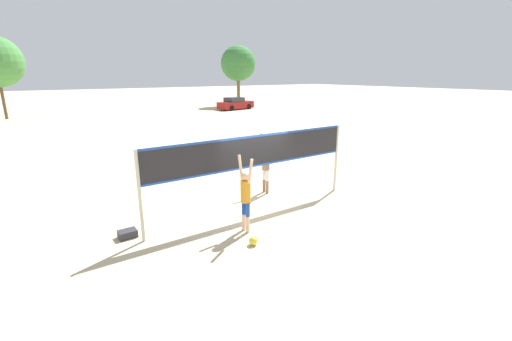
% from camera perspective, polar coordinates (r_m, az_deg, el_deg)
% --- Properties ---
extents(ground_plane, '(200.00, 200.00, 0.00)m').
position_cam_1_polar(ground_plane, '(11.20, 0.00, -6.78)').
color(ground_plane, beige).
extents(volleyball_net, '(7.36, 0.09, 2.50)m').
position_cam_1_polar(volleyball_net, '(10.63, 0.00, 2.48)').
color(volleyball_net, beige).
rests_on(volleyball_net, ground_plane).
extents(player_spiker, '(0.28, 0.71, 2.17)m').
position_cam_1_polar(player_spiker, '(9.43, -1.75, -3.77)').
color(player_spiker, beige).
rests_on(player_spiker, ground_plane).
extents(player_blocker, '(0.28, 0.71, 2.20)m').
position_cam_1_polar(player_blocker, '(12.54, 1.64, 1.31)').
color(player_blocker, '#8C664C').
rests_on(player_blocker, ground_plane).
extents(volleyball, '(0.23, 0.23, 0.23)m').
position_cam_1_polar(volleyball, '(9.09, -0.44, -11.63)').
color(volleyball, yellow).
rests_on(volleyball, ground_plane).
extents(gear_bag, '(0.48, 0.35, 0.21)m').
position_cam_1_polar(gear_bag, '(10.11, -20.61, -9.84)').
color(gear_bag, '#2D2D33').
rests_on(gear_bag, ground_plane).
extents(parked_car_mid, '(4.83, 2.60, 1.49)m').
position_cam_1_polar(parked_car_mid, '(43.22, -3.46, 11.01)').
color(parked_car_mid, maroon).
rests_on(parked_car_mid, ground_plane).
extents(tree_left_cluster, '(4.66, 4.66, 7.96)m').
position_cam_1_polar(tree_left_cluster, '(48.29, -3.00, 17.37)').
color(tree_left_cluster, brown).
rests_on(tree_left_cluster, ground_plane).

